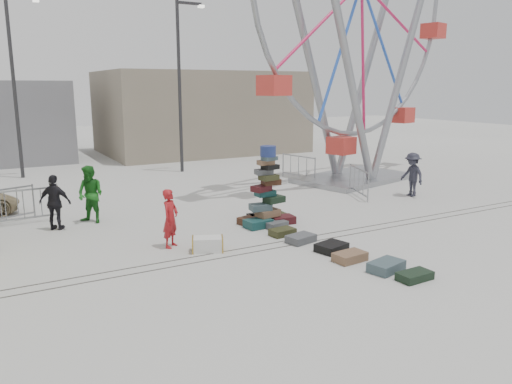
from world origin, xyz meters
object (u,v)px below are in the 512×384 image
lamp_post_left (16,78)px  pedestrian_red (170,218)px  ferris_wheel (361,9)px  pedestrian_grey (412,175)px  lamp_post_right (181,78)px  pedestrian_black (55,203)px  barricade_dummy_c (24,206)px  pedestrian_green (90,194)px  barricade_wheel_front (359,182)px  barricade_wheel_back (298,167)px  suitcase_tower (267,203)px  steamer_trunk (208,244)px  barricade_dummy_b (1,206)px

lamp_post_left → pedestrian_red: (2.43, -12.96, -3.71)m
ferris_wheel → pedestrian_grey: 7.38m
lamp_post_right → pedestrian_grey: size_ratio=4.80×
lamp_post_right → lamp_post_left: size_ratio=1.00×
pedestrian_black → pedestrian_grey: (12.50, -1.74, 0.02)m
barricade_dummy_c → pedestrian_green: bearing=-26.5°
lamp_post_right → barricade_wheel_front: 10.18m
lamp_post_left → barricade_wheel_back: size_ratio=4.00×
lamp_post_right → suitcase_tower: lamp_post_right is taller
pedestrian_green → barricade_wheel_front: bearing=43.8°
steamer_trunk → barricade_wheel_back: 10.50m
barricade_wheel_front → barricade_wheel_back: size_ratio=1.00×
steamer_trunk → barricade_dummy_c: 6.38m
ferris_wheel → barricade_dummy_b: 15.62m
lamp_post_right → steamer_trunk: size_ratio=10.22×
barricade_wheel_back → suitcase_tower: bearing=-52.8°
barricade_dummy_b → pedestrian_green: 2.73m
lamp_post_right → barricade_dummy_b: (-8.33, -6.33, -3.93)m
lamp_post_left → barricade_dummy_c: bearing=-94.7°
pedestrian_black → ferris_wheel: bearing=-136.1°
lamp_post_right → barricade_dummy_c: (-7.71, -6.67, -3.93)m
pedestrian_black → pedestrian_grey: pedestrian_grey is taller
lamp_post_right → barricade_dummy_b: lamp_post_right is taller
suitcase_tower → pedestrian_red: size_ratio=1.56×
barricade_dummy_b → barricade_wheel_back: (12.06, 1.79, 0.00)m
barricade_wheel_front → pedestrian_black: (-10.70, 0.80, 0.26)m
steamer_trunk → pedestrian_green: pedestrian_green is taller
pedestrian_green → lamp_post_left: bearing=146.9°
lamp_post_right → pedestrian_red: 12.45m
steamer_trunk → pedestrian_grey: 9.71m
barricade_wheel_front → pedestrian_red: bearing=126.8°
ferris_wheel → steamer_trunk: bearing=-162.5°
barricade_wheel_front → pedestrian_red: 8.65m
steamer_trunk → barricade_wheel_back: (7.62, 7.22, 0.37)m
barricade_dummy_c → pedestrian_green: size_ratio=1.13×
lamp_post_left → suitcase_tower: lamp_post_left is taller
barricade_wheel_back → pedestrian_black: 11.18m
pedestrian_red → steamer_trunk: bearing=-90.3°
barricade_wheel_back → barricade_dummy_b: bearing=-93.2°
lamp_post_left → suitcase_tower: bearing=-65.0°
ferris_wheel → pedestrian_red: ferris_wheel is taller
suitcase_tower → pedestrian_green: (-4.61, 2.77, 0.21)m
lamp_post_right → steamer_trunk: bearing=-108.3°
suitcase_tower → barricade_wheel_front: size_ratio=1.20×
barricade_wheel_back → pedestrian_grey: 5.33m
barricade_dummy_c → pedestrian_green: (1.82, -0.84, 0.33)m
barricade_wheel_back → pedestrian_red: pedestrian_red is taller
pedestrian_black → barricade_dummy_c: bearing=-20.6°
barricade_wheel_front → pedestrian_black: size_ratio=1.23×
steamer_trunk → barricade_wheel_front: (7.63, 3.15, 0.37)m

